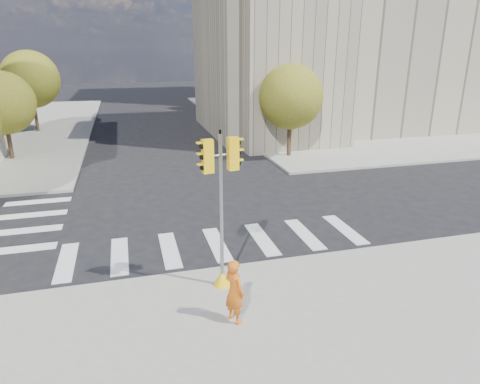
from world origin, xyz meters
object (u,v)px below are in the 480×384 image
lamp_near (277,84)px  lamp_far (231,73)px  photographer (234,291)px  traffic_signal (222,223)px

lamp_near → lamp_far: bearing=90.0°
photographer → lamp_near: bearing=-48.5°
lamp_far → traffic_signal: (-8.61, -33.15, -2.36)m
lamp_far → lamp_near: bearing=-90.0°
traffic_signal → photographer: traffic_signal is taller
lamp_near → traffic_signal: size_ratio=1.67×
lamp_near → lamp_far: (0.00, 14.00, 0.00)m
photographer → traffic_signal: bearing=-28.9°
lamp_far → traffic_signal: 34.33m
lamp_far → photographer: bearing=-104.0°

